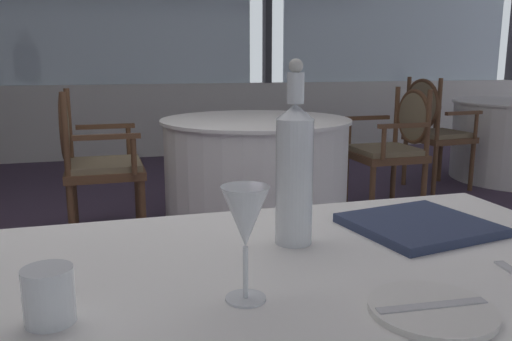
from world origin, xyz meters
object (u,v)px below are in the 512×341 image
at_px(dining_chair_0_0, 396,141).
at_px(side_plate, 432,309).
at_px(menu_book, 419,225).
at_px(water_bottle, 294,170).
at_px(wine_glass, 245,220).
at_px(water_tumbler, 49,295).
at_px(dining_chair_2_0, 432,125).
at_px(dining_chair_0_1, 90,154).

bearing_deg(dining_chair_0_0, side_plate, 59.56).
distance_m(side_plate, menu_book, 0.40).
bearing_deg(water_bottle, wine_glass, -125.25).
height_order(water_bottle, menu_book, water_bottle).
relative_size(water_tumbler, menu_book, 0.29).
bearing_deg(water_bottle, water_tumbler, -153.66).
bearing_deg(wine_glass, dining_chair_0_0, 55.13).
xyz_separation_m(dining_chair_0_0, dining_chair_2_0, (0.74, 0.66, 0.02)).
bearing_deg(menu_book, side_plate, -129.73).
relative_size(menu_book, dining_chair_0_1, 0.29).
xyz_separation_m(menu_book, dining_chair_0_0, (1.32, 2.31, -0.20)).
bearing_deg(menu_book, dining_chair_0_1, 98.82).
height_order(wine_glass, menu_book, wine_glass).
xyz_separation_m(water_bottle, dining_chair_0_0, (1.61, 2.32, -0.34)).
xyz_separation_m(wine_glass, dining_chair_0_1, (-0.31, 2.52, -0.31)).
height_order(side_plate, water_bottle, water_bottle).
bearing_deg(dining_chair_0_1, dining_chair_0_0, 0.00).
bearing_deg(side_plate, dining_chair_0_0, 60.29).
xyz_separation_m(side_plate, menu_book, (0.20, 0.35, 0.01)).
height_order(side_plate, menu_book, menu_book).
bearing_deg(wine_glass, side_plate, -24.59).
distance_m(menu_book, dining_chair_0_1, 2.42).
bearing_deg(menu_book, water_bottle, 171.39).
xyz_separation_m(water_tumbler, dining_chair_0_1, (-0.02, 2.51, -0.22)).
height_order(side_plate, water_tumbler, water_tumbler).
bearing_deg(side_plate, water_bottle, 105.21).
height_order(water_tumbler, dining_chair_0_0, dining_chair_0_0).
height_order(dining_chair_0_0, dining_chair_0_1, dining_chair_0_1).
distance_m(wine_glass, menu_book, 0.53).
relative_size(water_bottle, dining_chair_0_0, 0.40).
bearing_deg(wine_glass, water_bottle, 54.75).
xyz_separation_m(water_tumbler, dining_chair_2_0, (2.80, 3.20, -0.21)).
xyz_separation_m(wine_glass, dining_chair_0_0, (1.77, 2.55, -0.32)).
bearing_deg(dining_chair_0_1, water_tumbler, -90.21).
bearing_deg(dining_chair_0_0, dining_chair_2_0, -139.02).
bearing_deg(dining_chair_0_1, dining_chair_2_0, 12.98).
xyz_separation_m(wine_glass, water_tumbler, (-0.29, 0.01, -0.09)).
height_order(water_tumbler, dining_chair_2_0, dining_chair_2_0).
bearing_deg(side_plate, menu_book, 59.98).
distance_m(wine_glass, water_tumbler, 0.30).
height_order(dining_chair_0_1, dining_chair_2_0, dining_chair_2_0).
height_order(wine_glass, dining_chair_2_0, dining_chair_2_0).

